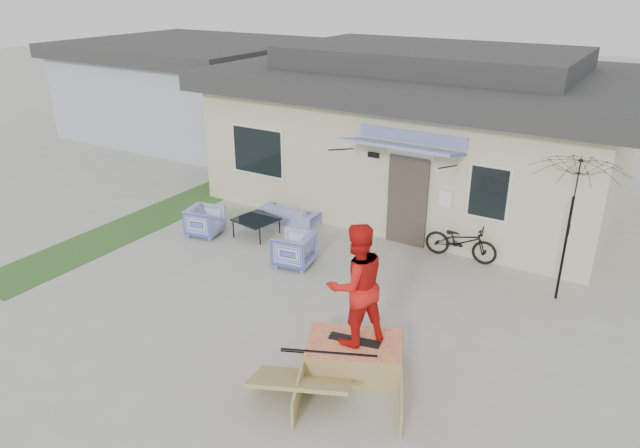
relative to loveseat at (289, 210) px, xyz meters
The scene contains 13 objects.
ground 4.64m from the loveseat, 63.65° to the right, with size 90.00×90.00×0.00m, color #A0A191.
grass_strip 3.82m from the loveseat, 145.72° to the right, with size 1.40×8.00×0.01m, color #2E5623.
house 4.66m from the loveseat, 61.91° to the left, with size 10.80×8.49×4.10m.
neighbor_house 10.38m from the loveseat, 145.27° to the left, with size 8.60×7.60×3.50m.
loveseat is the anchor object (origin of this frame).
armchair_left 2.13m from the loveseat, 126.25° to the right, with size 0.75×0.70×0.77m, color #2C42AE.
armchair_right 2.42m from the loveseat, 53.20° to the right, with size 0.78×0.73×0.80m, color #2C42AE.
coffee_table 1.13m from the loveseat, 99.51° to the right, with size 0.88×0.88×0.44m, color black.
bicycle 4.41m from the loveseat, ahead, with size 0.56×1.60×1.02m, color black.
patio_umbrella 6.76m from the loveseat, ahead, with size 1.91×1.80×2.20m.
skate_ramp 6.21m from the loveseat, 46.29° to the right, with size 1.47×1.96×0.49m, color tan, non-canonical shape.
skateboard 6.17m from the loveseat, 46.13° to the right, with size 0.83×0.21×0.05m, color black.
skater 6.28m from the loveseat, 46.13° to the right, with size 0.96×0.74×1.97m, color red.
Camera 1 is at (5.78, -7.17, 5.76)m, focal length 32.88 mm.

